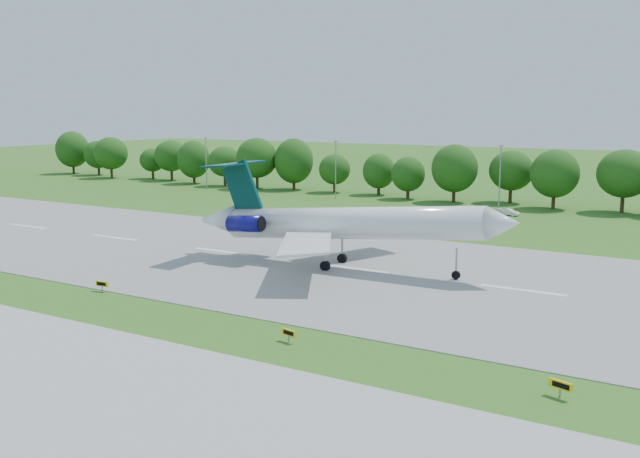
{
  "coord_description": "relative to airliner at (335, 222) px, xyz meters",
  "views": [
    {
      "loc": [
        18.89,
        -47.99,
        18.86
      ],
      "look_at": [
        -20.56,
        18.0,
        5.82
      ],
      "focal_mm": 40.0,
      "sensor_mm": 36.0,
      "label": 1
    }
  ],
  "objects": [
    {
      "name": "service_vehicle_a",
      "position": [
        6.01,
        52.41,
        -4.94
      ],
      "size": [
        3.76,
        2.17,
        1.17
      ],
      "primitive_type": "imported",
      "rotation": [
        0.0,
        0.0,
        1.29
      ],
      "color": "silver",
      "rests_on": "ground"
    },
    {
      "name": "taxi_sign_right",
      "position": [
        32.26,
        -26.5,
        -4.66
      ],
      "size": [
        1.64,
        0.68,
        1.17
      ],
      "rotation": [
        0.0,
        0.0,
        -0.3
      ],
      "color": "gray",
      "rests_on": "ground"
    },
    {
      "name": "service_vehicle_b",
      "position": [
        4.36,
        52.73,
        -4.93
      ],
      "size": [
        3.56,
        1.6,
        1.19
      ],
      "primitive_type": "imported",
      "rotation": [
        0.0,
        0.0,
        1.63
      ],
      "color": "white",
      "rests_on": "ground"
    },
    {
      "name": "light_poles",
      "position": [
        20.1,
        57.15,
        0.81
      ],
      "size": [
        175.9,
        0.25,
        12.19
      ],
      "color": "gray",
      "rests_on": "ground"
    },
    {
      "name": "runway",
      "position": [
        22.6,
        0.15,
        -5.48
      ],
      "size": [
        400.0,
        45.0,
        0.08
      ],
      "primitive_type": "cube",
      "color": "gray",
      "rests_on": "ground"
    },
    {
      "name": "ground",
      "position": [
        22.6,
        -24.85,
        -5.52
      ],
      "size": [
        600.0,
        600.0,
        0.0
      ],
      "primitive_type": "plane",
      "color": "#316A1B",
      "rests_on": "ground"
    },
    {
      "name": "airliner",
      "position": [
        0.0,
        0.0,
        0.0
      ],
      "size": [
        41.29,
        29.92,
        12.56
      ],
      "rotation": [
        0.0,
        -0.07,
        0.07
      ],
      "color": "white",
      "rests_on": "ground"
    },
    {
      "name": "taxi_sign_centre",
      "position": [
        10.63,
        -26.21,
        -4.74
      ],
      "size": [
        1.52,
        0.49,
        1.07
      ],
      "rotation": [
        0.0,
        0.0,
        -0.21
      ],
      "color": "gray",
      "rests_on": "ground"
    },
    {
      "name": "taxi_sign_left",
      "position": [
        -15.06,
        -22.57,
        -4.72
      ],
      "size": [
        1.56,
        0.34,
        1.09
      ],
      "rotation": [
        0.0,
        0.0,
        0.1
      ],
      "color": "gray",
      "rests_on": "ground"
    },
    {
      "name": "tree_line",
      "position": [
        22.6,
        67.15,
        0.66
      ],
      "size": [
        288.4,
        8.4,
        10.4
      ],
      "color": "#382314",
      "rests_on": "ground"
    }
  ]
}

